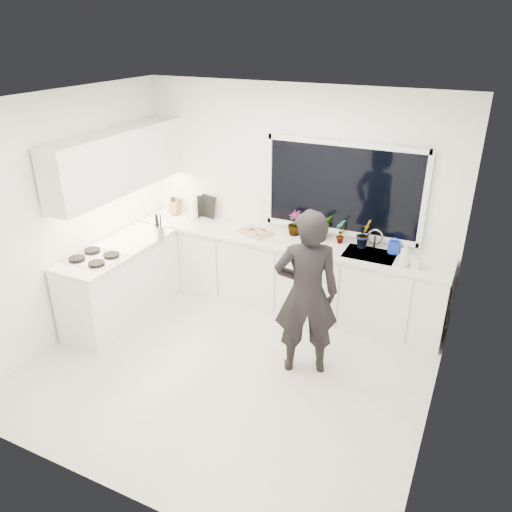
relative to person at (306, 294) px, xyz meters
The scene contains 25 objects.
floor 1.18m from the person, 154.66° to the right, with size 4.00×3.50×0.02m, color beige.
wall_back 1.66m from the person, 116.18° to the left, with size 4.00×0.02×2.70m, color white.
wall_left 2.77m from the person, behind, with size 0.02×3.50×2.70m, color white.
wall_right 1.43m from the person, 14.25° to the right, with size 0.02×3.50×2.70m, color white.
ceiling 1.98m from the person, 154.66° to the right, with size 4.00×3.50×0.02m, color white.
window 1.55m from the person, 94.18° to the left, with size 1.80×0.02×1.00m, color black.
base_cabinets_back 1.39m from the person, 122.12° to the left, with size 3.92×0.58×0.88m, color white.
base_cabinets_left 2.41m from the person, behind, with size 0.58×1.60×0.88m, color white.
countertop_back 1.31m from the person, 122.36° to the left, with size 3.94×0.62×0.04m, color silver.
countertop_left 2.37m from the person, behind, with size 0.62×1.60×0.04m, color silver.
upper_cabinets 2.70m from the person, behind, with size 0.34×2.10×0.70m, color white.
sink 1.17m from the person, 72.70° to the left, with size 0.58×0.42×0.14m, color silver.
faucet 1.37m from the person, 75.20° to the left, with size 0.03×0.03×0.22m, color silver.
stovetop 2.42m from the person, behind, with size 0.56×0.48×0.03m, color black.
person is the anchor object (origin of this frame).
pizza_tray 1.55m from the person, 135.26° to the left, with size 0.41×0.30×0.03m, color silver.
pizza 1.55m from the person, 135.26° to the left, with size 0.37×0.26×0.01m, color red.
watering_can 1.41m from the person, 65.55° to the left, with size 0.14×0.14×0.13m, color #1330B4.
paper_towel_roll 2.40m from the person, 149.45° to the left, with size 0.11×0.11×0.26m, color white.
knife_block 2.69m from the person, 152.08° to the left, with size 0.13×0.10×0.22m, color #9D6A49.
utensil_crock 2.14m from the person, 167.34° to the left, with size 0.13×0.13×0.16m, color silver.
picture_frame_large 2.41m from the person, 145.56° to the left, with size 0.22×0.02×0.28m, color black.
picture_frame_small 2.36m from the person, 144.75° to the left, with size 0.25×0.02×0.30m, color black.
herb_plants 1.31m from the person, 100.79° to the left, with size 1.09×0.35×0.34m.
soap_bottles 1.26m from the person, 50.92° to the left, with size 0.24×0.13×0.28m.
Camera 1 is at (2.11, -3.74, 3.30)m, focal length 35.00 mm.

